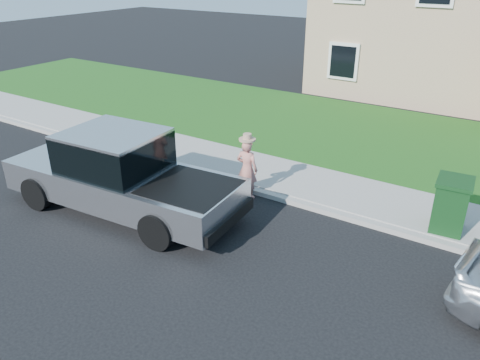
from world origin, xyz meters
name	(u,v)px	position (x,y,z in m)	size (l,w,h in m)	color
ground	(207,255)	(0.00, 0.00, 0.00)	(80.00, 80.00, 0.00)	black
curb	(313,207)	(1.00, 2.90, 0.06)	(40.00, 0.20, 0.12)	gray
sidewalk	(332,190)	(1.00, 4.00, 0.07)	(40.00, 2.00, 0.15)	gray
lawn	(386,139)	(1.00, 8.50, 0.05)	(40.00, 7.00, 0.10)	#174714
house	(460,18)	(1.31, 16.38, 3.17)	(14.00, 11.30, 6.85)	tan
pickup_truck	(121,175)	(-2.78, 0.46, 0.90)	(5.99, 2.45, 1.93)	black
woman	(247,168)	(-0.68, 2.60, 0.79)	(0.59, 0.41, 1.67)	tan
trash_bin	(451,204)	(3.86, 3.43, 0.74)	(0.77, 0.87, 1.16)	#0E3313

